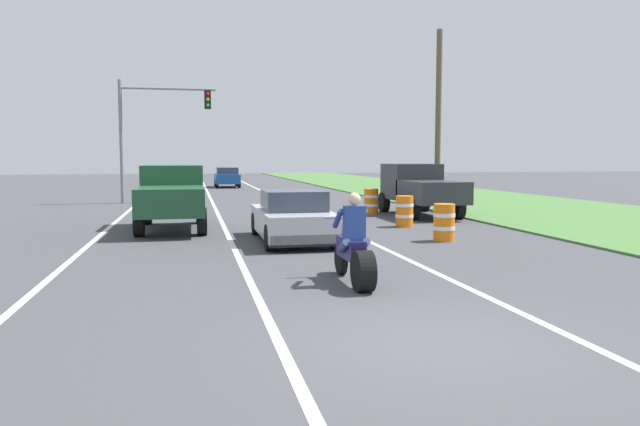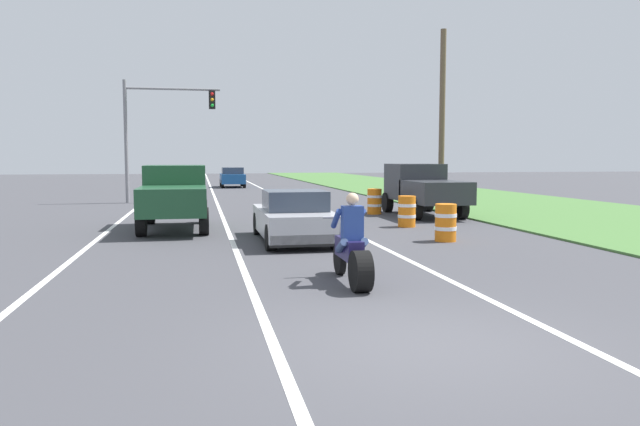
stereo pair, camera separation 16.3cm
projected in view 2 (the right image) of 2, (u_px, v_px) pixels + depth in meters
ground_plane at (426, 344)px, 7.32m from camera, size 160.00×160.00×0.00m
lane_stripe_left_solid at (133, 210)px, 25.82m from camera, size 0.14×120.00×0.01m
lane_stripe_right_solid at (301, 208)px, 27.21m from camera, size 0.14×120.00×0.01m
lane_stripe_centre_dashed at (219, 209)px, 26.51m from camera, size 0.14×120.00×0.01m
grass_verge_right at (510, 204)px, 29.16m from camera, size 10.00×120.00×0.06m
motorcycle_with_rider at (352, 251)px, 10.68m from camera, size 0.70×2.21×1.62m
sports_car_silver at (294, 218)px, 16.22m from camera, size 1.84×4.30×1.37m
pickup_truck_left_lane_dark_green at (174, 194)px, 18.92m from camera, size 2.02×4.80×1.98m
pickup_truck_right_shoulder_dark_grey at (423, 187)px, 23.42m from camera, size 2.02×4.80×1.98m
traffic_light_mast_near at (156, 121)px, 30.06m from camera, size 4.67×0.34×6.00m
utility_pole_roadside at (442, 121)px, 25.27m from camera, size 0.24×0.24×7.46m
construction_barrel_nearest at (446, 222)px, 16.26m from camera, size 0.58×0.58×1.00m
construction_barrel_mid at (407, 211)px, 19.64m from camera, size 0.58×0.58×1.00m
construction_barrel_far at (374, 201)px, 24.11m from camera, size 0.58×0.58×1.00m
distant_car_far_ahead at (232, 177)px, 46.00m from camera, size 1.80×4.00×1.50m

